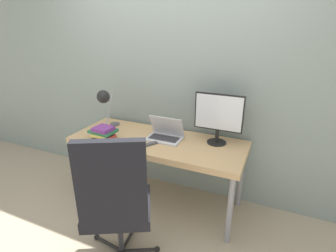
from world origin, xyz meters
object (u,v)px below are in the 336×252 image
Objects in this scene: laptop at (165,134)px; office_chair at (115,199)px; book_stack at (103,133)px; monitor at (219,116)px; desk_lamp at (104,99)px; game_controller at (99,139)px.

office_chair is at bearing -89.35° from laptop.
office_chair is 0.88m from book_stack.
monitor reaches higher than laptop.
desk_lamp is at bearing -173.31° from monitor.
desk_lamp is 1.70× the size of book_stack.
game_controller is at bearing 135.18° from office_chair.
book_stack is 1.74× the size of game_controller.
book_stack is at bearing -154.39° from laptop.
desk_lamp reaches higher than book_stack.
desk_lamp is 1.23m from office_chair.
monitor reaches higher than desk_lamp.
game_controller is at bearing -68.76° from desk_lamp.
office_chair reaches higher than game_controller.
monitor is 3.27× the size of game_controller.
monitor reaches higher than game_controller.
monitor is at bearing 6.69° from desk_lamp.
desk_lamp reaches higher than laptop.
laptop is 0.79× the size of desk_lamp.
desk_lamp reaches higher than game_controller.
office_chair is at bearing -115.65° from monitor.
laptop is 0.30× the size of office_chair.
book_stack is at bearing -60.04° from desk_lamp.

